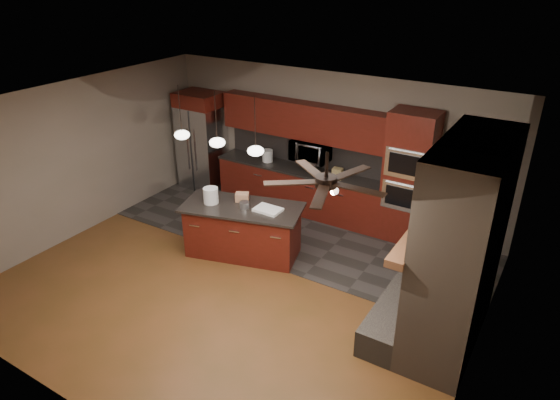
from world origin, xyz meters
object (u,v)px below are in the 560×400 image
Objects in this scene: refrigerator at (202,141)px; counter_box at (337,173)px; oven_tower at (408,178)px; paint_can at (244,205)px; paint_tray at (268,210)px; white_bucket at (211,195)px; kitchen_island at (243,230)px; microwave at (310,151)px; counter_bucket at (268,156)px; cardboard_box at (242,197)px.

counter_box is at bearing 0.55° from refrigerator.
refrigerator is (-4.59, -0.07, -0.13)m from oven_tower.
paint_tray is (0.39, 0.11, -0.03)m from paint_can.
paint_can is at bearing 12.88° from white_bucket.
refrigerator is 2.82m from white_bucket.
oven_tower is 1.09× the size of kitchen_island.
microwave is 2.72× the size of white_bucket.
oven_tower is 2.56m from paint_tray.
counter_bucket is at bearing 123.54° from paint_tray.
kitchen_island is at bearing -117.98° from counter_box.
oven_tower is 2.91m from paint_can.
white_bucket is 1.20× the size of cardboard_box.
kitchen_island is 2.21m from counter_bucket.
kitchen_island is (2.43, -1.91, -0.60)m from refrigerator.
counter_box is (1.60, -0.05, -0.02)m from counter_bucket.
microwave is 1.92m from cardboard_box.
white_bucket is 1.02m from paint_tray.
counter_bucket is 1.60m from counter_box.
paint_can is 0.79× the size of counter_box.
cardboard_box is (-0.58, 0.09, 0.05)m from paint_tray.
refrigerator reaches higher than microwave.
white_bucket is at bearing -167.12° from paint_can.
counter_box is (0.64, -0.10, -0.30)m from microwave.
refrigerator is 3.25m from counter_box.
counter_bucket is at bearing 96.72° from white_bucket.
refrigerator is at bearing 114.13° from cardboard_box.
paint_can is at bearing -93.09° from microwave.
cardboard_box is (-0.30, -1.87, -0.31)m from microwave.
counter_bucket is (-0.96, -0.05, -0.28)m from microwave.
cardboard_box is (2.31, -1.74, -0.07)m from refrigerator.
paint_tray is (0.98, 0.25, -0.11)m from white_bucket.
counter_bucket reaches higher than kitchen_island.
oven_tower is at bearing -1.66° from microwave.
refrigerator is 3.15m from kitchen_island.
oven_tower reaches higher than kitchen_island.
paint_can is at bearing -67.23° from counter_bucket.
kitchen_island is at bearing -85.31° from cardboard_box.
white_bucket reaches higher than counter_bucket.
cardboard_box is 0.92× the size of counter_bucket.
kitchen_island is 8.95× the size of counter_bucket.
refrigerator is 4.87× the size of paint_tray.
refrigerator is at bearing -177.19° from counter_bucket.
microwave reaches higher than cardboard_box.
oven_tower is 5.44× the size of paint_tray.
counter_bucket is at bearing 179.86° from oven_tower.
microwave reaches higher than kitchen_island.
oven_tower reaches higher than counter_box.
paint_can is (0.07, -0.02, 0.51)m from kitchen_island.
refrigerator is 10.42× the size of counter_box.
paint_can is 2.19m from counter_bucket.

